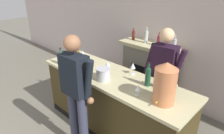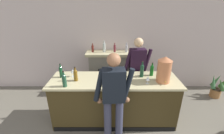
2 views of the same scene
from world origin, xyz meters
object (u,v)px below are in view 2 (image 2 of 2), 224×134
object	(u,v)px
potted_plant_corner	(217,87)
wine_bottle_rose_blush	(75,75)
wine_glass_front_right	(123,68)
wine_bottle_chardonnay_pale	(61,71)
fireplace_stone	(109,72)
wine_bottle_burgundy_dark	(142,70)
wine_glass_by_dispenser	(73,71)
person_bartender	(137,70)
person_customer	(113,99)
wine_bottle_cabernet_heavy	(64,80)
ice_bucket_steel	(115,79)
wine_glass_mid_counter	(105,72)
wine_bottle_riesling_slim	(152,70)
wine_glass_near_bucket	(148,79)
copper_dispenser	(164,69)

from	to	relation	value
potted_plant_corner	wine_bottle_rose_blush	distance (m)	3.85
wine_glass_front_right	wine_bottle_chardonnay_pale	bearing A→B (deg)	-172.38
fireplace_stone	wine_bottle_burgundy_dark	bearing A→B (deg)	-58.64
potted_plant_corner	wine_glass_by_dispenser	xyz separation A→B (m)	(-3.74, -0.77, 0.82)
person_bartender	wine_glass_front_right	world-z (taller)	person_bartender
wine_bottle_rose_blush	wine_glass_by_dispenser	world-z (taller)	wine_bottle_rose_blush
person_customer	wine_bottle_cabernet_heavy	xyz separation A→B (m)	(-0.90, 0.36, 0.17)
ice_bucket_steel	person_bartender	bearing A→B (deg)	54.36
wine_glass_mid_counter	fireplace_stone	bearing A→B (deg)	86.51
fireplace_stone	wine_bottle_chardonnay_pale	distance (m)	1.61
person_bartender	wine_bottle_riesling_slim	xyz separation A→B (m)	(0.25, -0.38, 0.18)
potted_plant_corner	ice_bucket_steel	distance (m)	3.16
wine_bottle_riesling_slim	wine_glass_near_bucket	size ratio (longest dim) A/B	1.90
person_customer	wine_glass_by_dispenser	bearing A→B (deg)	137.20
person_customer	copper_dispenser	distance (m)	1.15
person_customer	wine_glass_mid_counter	bearing A→B (deg)	102.44
fireplace_stone	copper_dispenser	size ratio (longest dim) A/B	2.96
ice_bucket_steel	wine_glass_front_right	xyz separation A→B (m)	(0.18, 0.45, 0.04)
ice_bucket_steel	wine_glass_near_bucket	size ratio (longest dim) A/B	1.43
potted_plant_corner	wine_bottle_cabernet_heavy	distance (m)	4.06
fireplace_stone	potted_plant_corner	bearing A→B (deg)	-6.74
wine_bottle_cabernet_heavy	wine_glass_front_right	xyz separation A→B (m)	(1.11, 0.56, -0.00)
wine_bottle_riesling_slim	wine_glass_by_dispenser	xyz separation A→B (m)	(-1.66, -0.06, -0.01)
wine_bottle_burgundy_dark	wine_bottle_chardonnay_pale	bearing A→B (deg)	-179.16
wine_glass_front_right	wine_glass_by_dispenser	size ratio (longest dim) A/B	1.12
wine_glass_near_bucket	wine_bottle_chardonnay_pale	bearing A→B (deg)	171.06
person_bartender	wine_bottle_riesling_slim	bearing A→B (deg)	-56.75
wine_bottle_burgundy_dark	wine_glass_near_bucket	world-z (taller)	wine_bottle_burgundy_dark
wine_bottle_rose_blush	wine_bottle_chardonnay_pale	xyz separation A→B (m)	(-0.34, 0.15, 0.00)
person_customer	wine_bottle_cabernet_heavy	bearing A→B (deg)	157.84
wine_bottle_chardonnay_pale	fireplace_stone	bearing A→B (deg)	49.81
wine_bottle_cabernet_heavy	wine_glass_mid_counter	xyz separation A→B (m)	(0.73, 0.39, -0.03)
fireplace_stone	person_customer	size ratio (longest dim) A/B	0.86
fireplace_stone	wine_glass_mid_counter	world-z (taller)	fireplace_stone
fireplace_stone	wine_glass_by_dispenser	distance (m)	1.45
person_bartender	wine_bottle_chardonnay_pale	distance (m)	1.72
wine_bottle_burgundy_dark	wine_glass_mid_counter	size ratio (longest dim) A/B	2.34
ice_bucket_steel	wine_glass_front_right	distance (m)	0.49
person_bartender	wine_bottle_cabernet_heavy	world-z (taller)	person_bartender
potted_plant_corner	copper_dispenser	xyz separation A→B (m)	(-1.93, -1.00, 0.96)
wine_glass_front_right	wine_bottle_riesling_slim	bearing A→B (deg)	-7.80
wine_glass_front_right	wine_glass_near_bucket	world-z (taller)	wine_glass_front_right
ice_bucket_steel	wine_bottle_riesling_slim	distance (m)	0.87
wine_bottle_cabernet_heavy	wine_glass_mid_counter	distance (m)	0.83
wine_bottle_riesling_slim	wine_glass_near_bucket	distance (m)	0.40
person_bartender	wine_bottle_cabernet_heavy	size ratio (longest dim) A/B	5.73
wine_bottle_burgundy_dark	wine_bottle_chardonnay_pale	xyz separation A→B (m)	(-1.67, -0.02, -0.02)
fireplace_stone	wine_bottle_riesling_slim	size ratio (longest dim) A/B	5.28
wine_bottle_riesling_slim	wine_bottle_rose_blush	size ratio (longest dim) A/B	0.99
wine_bottle_cabernet_heavy	wine_glass_by_dispenser	bearing A→B (deg)	82.76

